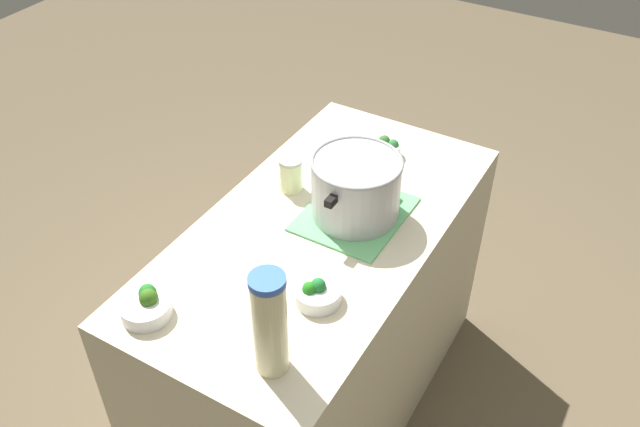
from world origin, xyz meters
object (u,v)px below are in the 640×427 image
object	(u,v)px
cooking_pot	(356,187)
lemonade_pitcher	(270,324)
broccoli_bowl_center	(317,293)
broccoli_bowl_back	(146,306)
broccoli_bowl_front	(386,148)
mason_jar	(291,174)

from	to	relation	value
cooking_pot	lemonade_pitcher	size ratio (longest dim) A/B	1.15
broccoli_bowl_center	broccoli_bowl_back	distance (m)	0.46
broccoli_bowl_front	broccoli_bowl_back	world-z (taller)	broccoli_bowl_back
broccoli_bowl_front	broccoli_bowl_center	size ratio (longest dim) A/B	0.78
cooking_pot	broccoli_bowl_center	bearing A→B (deg)	12.65
cooking_pot	broccoli_bowl_back	xyz separation A→B (m)	(0.65, -0.28, -0.08)
lemonade_pitcher	broccoli_bowl_back	world-z (taller)	lemonade_pitcher
lemonade_pitcher	mason_jar	xyz separation A→B (m)	(-0.64, -0.35, -0.09)
mason_jar	broccoli_bowl_center	world-z (taller)	mason_jar
broccoli_bowl_back	cooking_pot	bearing A→B (deg)	156.50
lemonade_pitcher	mason_jar	bearing A→B (deg)	-151.42
lemonade_pitcher	broccoli_bowl_center	bearing A→B (deg)	-175.92
mason_jar	broccoli_bowl_front	world-z (taller)	mason_jar
lemonade_pitcher	broccoli_bowl_center	size ratio (longest dim) A/B	2.33
broccoli_bowl_back	mason_jar	bearing A→B (deg)	176.84
broccoli_bowl_front	broccoli_bowl_center	world-z (taller)	same
cooking_pot	broccoli_bowl_front	world-z (taller)	cooking_pot
cooking_pot	lemonade_pitcher	world-z (taller)	lemonade_pitcher
mason_jar	broccoli_bowl_front	bearing A→B (deg)	151.18
broccoli_bowl_front	mason_jar	bearing A→B (deg)	-28.82
lemonade_pitcher	mason_jar	distance (m)	0.73
broccoli_bowl_front	broccoli_bowl_back	distance (m)	1.02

